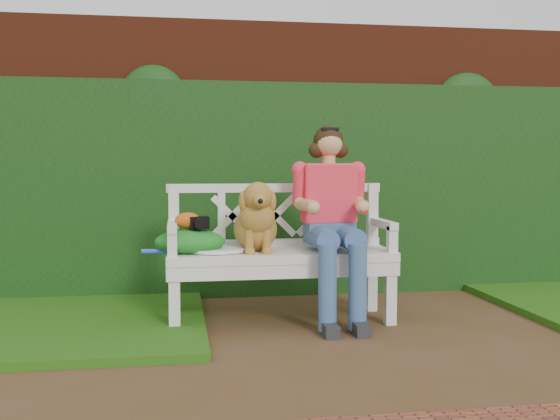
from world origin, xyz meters
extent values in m
plane|color=#4F3215|center=(0.00, 0.00, 0.00)|extent=(60.00, 60.00, 0.00)
cube|color=maroon|center=(0.00, 1.90, 1.10)|extent=(10.00, 0.30, 2.20)
cube|color=#225117|center=(0.00, 1.68, 0.85)|extent=(10.00, 0.18, 1.70)
cube|color=#1B420D|center=(-2.40, 0.90, 0.03)|extent=(2.60, 2.00, 0.05)
cube|color=black|center=(-1.13, 0.74, 0.68)|extent=(0.13, 0.11, 0.08)
ellipsoid|color=#CE5114|center=(-1.20, 0.76, 0.69)|extent=(0.19, 0.16, 0.11)
camera|label=1|loc=(-1.26, -3.52, 1.05)|focal=42.00mm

